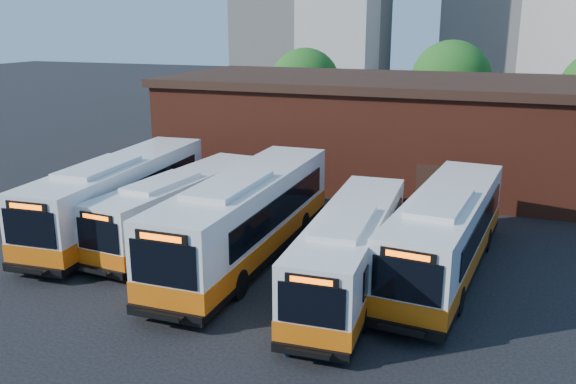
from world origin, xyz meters
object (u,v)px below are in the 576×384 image
(transit_worker, at_px, (289,324))
(bus_west, at_px, (181,209))
(bus_midwest, at_px, (247,220))
(bus_mideast, at_px, (351,253))
(bus_farwest, at_px, (120,197))
(bus_east, at_px, (446,236))

(transit_worker, bearing_deg, bus_west, 45.04)
(bus_midwest, xyz_separation_m, transit_worker, (4.35, -6.72, -0.73))
(bus_midwest, xyz_separation_m, bus_mideast, (4.91, -1.51, -0.27))
(bus_midwest, distance_m, bus_mideast, 5.14)
(bus_farwest, distance_m, bus_west, 3.29)
(bus_mideast, relative_size, bus_east, 0.91)
(bus_east, bearing_deg, transit_worker, -109.73)
(bus_farwest, xyz_separation_m, bus_mideast, (12.06, -2.76, -0.20))
(bus_farwest, relative_size, bus_east, 1.04)
(bus_midwest, bearing_deg, transit_worker, -57.20)
(bus_west, xyz_separation_m, transit_worker, (8.22, -7.98, -0.42))
(bus_mideast, xyz_separation_m, transit_worker, (-0.56, -5.21, -0.46))
(bus_farwest, xyz_separation_m, transit_worker, (11.50, -7.97, -0.66))
(transit_worker, bearing_deg, bus_farwest, 54.44)
(bus_west, xyz_separation_m, bus_midwest, (3.88, -1.26, 0.30))
(bus_west, bearing_deg, bus_farwest, -174.85)
(bus_farwest, xyz_separation_m, bus_midwest, (7.16, -1.25, 0.07))
(bus_mideast, xyz_separation_m, bus_east, (3.14, 2.74, 0.13))
(bus_farwest, height_order, transit_worker, bus_farwest)
(bus_farwest, distance_m, bus_mideast, 12.38)
(bus_west, bearing_deg, bus_mideast, -12.42)
(bus_farwest, bearing_deg, bus_east, -3.54)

